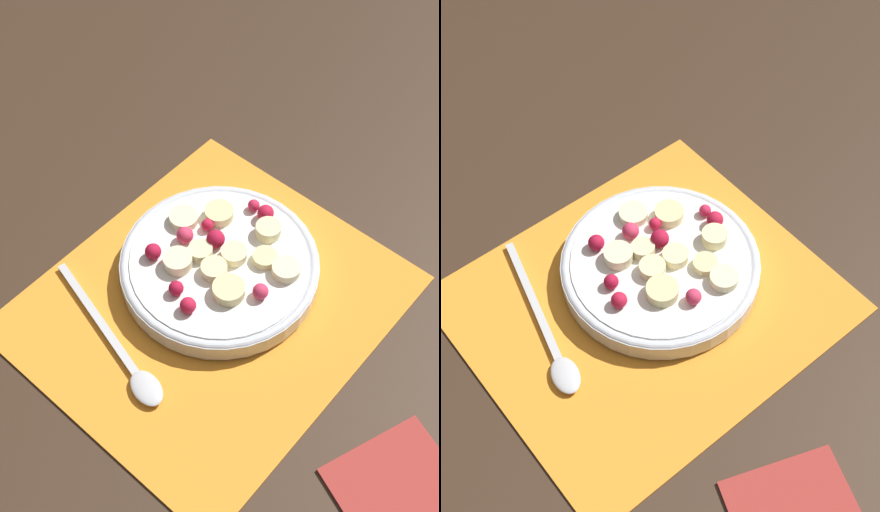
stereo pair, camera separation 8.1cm
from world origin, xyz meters
TOP-DOWN VIEW (x-y plane):
  - ground_plane at (0.00, 0.00)m, footprint 3.00×3.00m
  - placemat at (0.00, 0.00)m, footprint 0.40×0.35m
  - fruit_bowl at (0.04, 0.02)m, footprint 0.23×0.23m
  - spoon at (-0.12, 0.02)m, footprint 0.07×0.21m

SIDE VIEW (x-z plane):
  - ground_plane at x=0.00m, z-range 0.00..0.00m
  - placemat at x=0.00m, z-range 0.00..0.01m
  - spoon at x=-0.12m, z-range 0.01..0.01m
  - fruit_bowl at x=0.04m, z-range 0.00..0.05m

